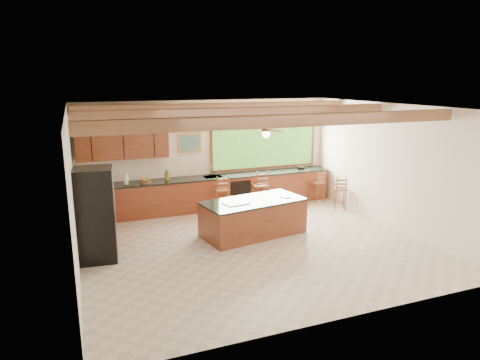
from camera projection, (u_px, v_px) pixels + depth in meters
name	position (u px, v px, depth m)	size (l,w,h in m)	color
ground	(253.00, 244.00, 9.42)	(7.20, 7.20, 0.00)	beige
room_shell	(236.00, 141.00, 9.44)	(7.27, 6.54, 3.02)	silver
counter_run	(188.00, 199.00, 11.31)	(7.12, 3.10, 1.23)	brown
island	(253.00, 217.00, 9.95)	(2.53, 1.51, 0.85)	brown
refrigerator	(96.00, 215.00, 8.43)	(0.81, 0.79, 1.89)	black
bar_stool_a	(222.00, 191.00, 11.48)	(0.42, 0.42, 1.07)	brown
bar_stool_b	(261.00, 186.00, 11.80)	(0.41, 0.41, 1.13)	brown
bar_stool_c	(318.00, 183.00, 12.54)	(0.44, 0.44, 0.96)	brown
bar_stool_d	(341.00, 190.00, 11.85)	(0.45, 0.45, 0.95)	brown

